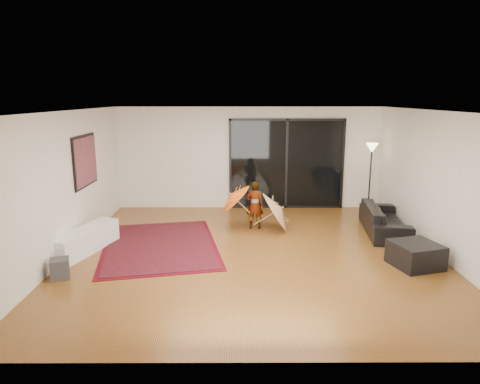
{
  "coord_description": "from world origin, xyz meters",
  "views": [
    {
      "loc": [
        -0.28,
        -7.81,
        2.95
      ],
      "look_at": [
        -0.25,
        0.48,
        1.1
      ],
      "focal_mm": 32.0,
      "sensor_mm": 36.0,
      "label": 1
    }
  ],
  "objects_px": {
    "child": "(255,205)",
    "sofa": "(384,219)",
    "media_console": "(85,240)",
    "ottoman": "(416,255)"
  },
  "relations": [
    {
      "from": "media_console",
      "to": "child",
      "type": "height_order",
      "value": "child"
    },
    {
      "from": "media_console",
      "to": "sofa",
      "type": "xyz_separation_m",
      "value": [
        6.2,
        1.2,
        0.07
      ]
    },
    {
      "from": "media_console",
      "to": "sofa",
      "type": "relative_size",
      "value": 0.82
    },
    {
      "from": "sofa",
      "to": "child",
      "type": "bearing_deg",
      "value": 91.12
    },
    {
      "from": "sofa",
      "to": "ottoman",
      "type": "xyz_separation_m",
      "value": [
        -0.09,
        -1.95,
        -0.08
      ]
    },
    {
      "from": "child",
      "to": "sofa",
      "type": "bearing_deg",
      "value": 178.99
    },
    {
      "from": "sofa",
      "to": "child",
      "type": "height_order",
      "value": "child"
    },
    {
      "from": "ottoman",
      "to": "child",
      "type": "xyz_separation_m",
      "value": [
        -2.77,
        2.27,
        0.34
      ]
    },
    {
      "from": "media_console",
      "to": "ottoman",
      "type": "height_order",
      "value": "media_console"
    },
    {
      "from": "media_console",
      "to": "child",
      "type": "bearing_deg",
      "value": 41.89
    }
  ]
}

